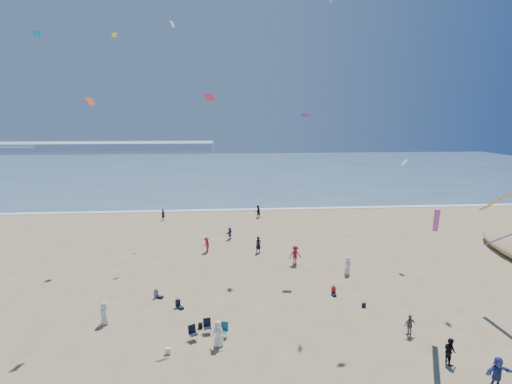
{
  "coord_description": "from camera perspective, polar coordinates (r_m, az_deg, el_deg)",
  "views": [
    {
      "loc": [
        -0.06,
        -17.22,
        14.67
      ],
      "look_at": [
        2.0,
        8.0,
        9.89
      ],
      "focal_mm": 28.0,
      "sensor_mm": 36.0,
      "label": 1
    }
  ],
  "objects": [
    {
      "name": "white_tote",
      "position": [
        27.53,
        -12.44,
        -21.28
      ],
      "size": [
        0.35,
        0.2,
        0.4
      ],
      "primitive_type": "cube",
      "color": "white",
      "rests_on": "ground"
    },
    {
      "name": "seated_group",
      "position": [
        26.82,
        1.64,
        -21.4
      ],
      "size": [
        15.61,
        22.7,
        0.84
      ],
      "color": "silver",
      "rests_on": "ground"
    },
    {
      "name": "standing_flyers",
      "position": [
        36.79,
        3.21,
        -11.35
      ],
      "size": [
        24.8,
        43.55,
        1.93
      ],
      "color": "black",
      "rests_on": "ground"
    },
    {
      "name": "chair_cluster",
      "position": [
        28.68,
        -6.85,
        -19.0
      ],
      "size": [
        2.78,
        1.55,
        1.0
      ],
      "color": "black",
      "rests_on": "ground"
    },
    {
      "name": "ocean",
      "position": [
        113.17,
        -4.6,
        3.22
      ],
      "size": [
        220.0,
        100.0,
        0.06
      ],
      "primitive_type": "cube",
      "color": "#476B84",
      "rests_on": "ground"
    },
    {
      "name": "headland_far",
      "position": [
        197.01,
        -22.5,
        6.08
      ],
      "size": [
        110.0,
        20.0,
        3.2
      ],
      "primitive_type": "cube",
      "color": "#7A8EA8",
      "rests_on": "ground"
    },
    {
      "name": "black_backpack",
      "position": [
        29.89,
        -7.95,
        -18.39
      ],
      "size": [
        0.3,
        0.22,
        0.38
      ],
      "primitive_type": "cube",
      "color": "black",
      "rests_on": "ground"
    },
    {
      "name": "navy_bag",
      "position": [
        33.53,
        15.15,
        -15.32
      ],
      "size": [
        0.28,
        0.18,
        0.34
      ],
      "primitive_type": "cube",
      "color": "black",
      "rests_on": "ground"
    },
    {
      "name": "surf_line",
      "position": [
        63.91,
        -4.49,
        -2.57
      ],
      "size": [
        220.0,
        1.2,
        0.08
      ],
      "primitive_type": "cube",
      "color": "white",
      "rests_on": "ground"
    },
    {
      "name": "kites_aloft",
      "position": [
        31.68,
        16.58,
        10.36
      ],
      "size": [
        35.46,
        37.76,
        28.61
      ],
      "color": "orange",
      "rests_on": "ground"
    }
  ]
}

